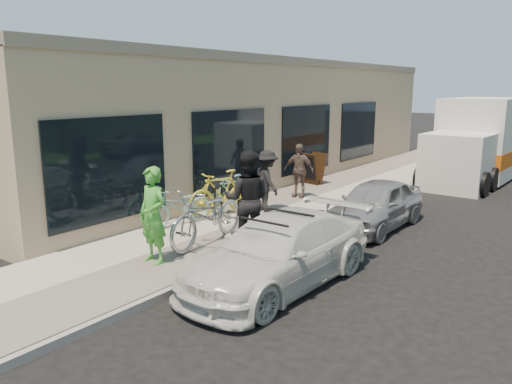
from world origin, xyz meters
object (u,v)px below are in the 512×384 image
Objects in this scene: moving_truck at (478,144)px; cruiser_bike_a at (231,193)px; woman_rider at (153,215)px; cruiser_bike_b at (179,206)px; cruiser_bike_c at (221,193)px; sandwich_board at (313,168)px; man_standing at (247,199)px; tandem_bike at (208,215)px; bike_rack at (218,198)px; sedan_white at (279,252)px; bystander_b at (299,170)px; sedan_silver at (375,204)px; bystander_a at (267,181)px.

cruiser_bike_a is at bearing -110.32° from moving_truck.
moving_truck reaches higher than woman_rider.
cruiser_bike_b is 0.92× the size of cruiser_bike_c.
sandwich_board is 0.53× the size of man_standing.
tandem_bike is at bearing 92.68° from woman_rider.
bike_rack is 4.20m from sedan_white.
sedan_white is 6.35m from bystander_b.
cruiser_bike_c is at bearing -109.09° from moving_truck.
bike_rack is at bearing -57.52° from cruiser_bike_c.
man_standing is at bearing -38.73° from cruiser_bike_a.
moving_truck is at bearing 91.83° from sedan_white.
bystander_b is (-0.90, 4.92, 0.18)m from tandem_bike.
cruiser_bike_b reaches higher than bike_rack.
bystander_b is at bearing 83.26° from bike_rack.
tandem_bike is at bearing -99.81° from moving_truck.
cruiser_bike_a is at bearing -111.42° from bystander_b.
cruiser_bike_a reaches higher than bike_rack.
woman_rider is (-0.06, -1.40, 0.28)m from tandem_bike.
man_standing reaches higher than cruiser_bike_a.
woman_rider is at bearing -112.05° from sedan_silver.
tandem_bike is at bearing 166.59° from sedan_white.
bystander_a is (0.73, 0.58, 0.32)m from cruiser_bike_a.
cruiser_bike_c is at bearing -77.16° from cruiser_bike_a.
bystander_b is (-0.84, 6.32, -0.10)m from woman_rider.
bike_rack is at bearing -74.68° from sandwich_board.
woman_rider is (-2.10, -5.03, 0.46)m from sedan_silver.
bike_rack is 0.50× the size of bystander_b.
man_standing is at bearing -21.96° from cruiser_bike_c.
bystander_b reaches higher than tandem_bike.
woman_rider reaches higher than cruiser_bike_a.
moving_truck is at bearing 69.80° from bike_rack.
cruiser_bike_a is 0.90× the size of cruiser_bike_b.
cruiser_bike_a is (-1.38, 2.41, -0.13)m from tandem_bike.
sedan_white is 0.69× the size of moving_truck.
tandem_bike reaches higher than sedan_white.
bystander_a is (-0.65, 2.98, 0.19)m from tandem_bike.
sedan_silver is 5.47m from woman_rider.
sandwich_board is 8.42m from woman_rider.
cruiser_bike_a is at bearing 114.30° from woman_rider.
cruiser_bike_c reaches higher than cruiser_bike_b.
moving_truck reaches higher than bystander_a.
bystander_b is (-0.25, 1.93, -0.01)m from bystander_a.
sandwich_board is at bearing -45.24° from bystander_a.
sandwich_board is 0.66× the size of cruiser_bike_a.
bystander_a is at bearing -93.07° from man_standing.
bystander_a is (0.92, -3.89, 0.26)m from sandwich_board.
cruiser_bike_c is (-3.48, 2.59, 0.13)m from sedan_white.
man_standing reaches higher than cruiser_bike_b.
bike_rack is at bearing 120.55° from tandem_bike.
tandem_bike is 2.78m from cruiser_bike_a.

